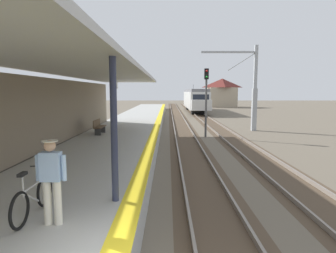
{
  "coord_description": "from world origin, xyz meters",
  "views": [
    {
      "loc": [
        0.6,
        -3.81,
        3.48
      ],
      "look_at": [
        0.58,
        7.56,
        2.1
      ],
      "focal_mm": 30.82,
      "sensor_mm": 36.0,
      "label": 1
    }
  ],
  "objects_px": {
    "commuter_person": "(52,178)",
    "approaching_train": "(196,99)",
    "rail_signal_post": "(207,95)",
    "bicycle_beside_commuter": "(33,198)",
    "distant_trackside_house": "(223,92)",
    "platform_bench": "(99,126)",
    "catenary_pylon_far_side": "(252,90)"
  },
  "relations": [
    {
      "from": "distant_trackside_house",
      "to": "catenary_pylon_far_side",
      "type": "bearing_deg",
      "value": -96.93
    },
    {
      "from": "bicycle_beside_commuter",
      "to": "distant_trackside_house",
      "type": "height_order",
      "value": "distant_trackside_house"
    },
    {
      "from": "bicycle_beside_commuter",
      "to": "catenary_pylon_far_side",
      "type": "distance_m",
      "value": 22.51
    },
    {
      "from": "catenary_pylon_far_side",
      "to": "commuter_person",
      "type": "bearing_deg",
      "value": -115.37
    },
    {
      "from": "approaching_train",
      "to": "bicycle_beside_commuter",
      "type": "height_order",
      "value": "approaching_train"
    },
    {
      "from": "bicycle_beside_commuter",
      "to": "distant_trackside_house",
      "type": "relative_size",
      "value": 0.28
    },
    {
      "from": "approaching_train",
      "to": "commuter_person",
      "type": "height_order",
      "value": "approaching_train"
    },
    {
      "from": "commuter_person",
      "to": "bicycle_beside_commuter",
      "type": "height_order",
      "value": "commuter_person"
    },
    {
      "from": "approaching_train",
      "to": "rail_signal_post",
      "type": "height_order",
      "value": "rail_signal_post"
    },
    {
      "from": "commuter_person",
      "to": "rail_signal_post",
      "type": "xyz_separation_m",
      "value": [
        5.14,
        16.59,
        1.35
      ]
    },
    {
      "from": "approaching_train",
      "to": "platform_bench",
      "type": "distance_m",
      "value": 33.71
    },
    {
      "from": "distant_trackside_house",
      "to": "approaching_train",
      "type": "bearing_deg",
      "value": -115.92
    },
    {
      "from": "rail_signal_post",
      "to": "commuter_person",
      "type": "bearing_deg",
      "value": -107.2
    },
    {
      "from": "commuter_person",
      "to": "catenary_pylon_far_side",
      "type": "xyz_separation_m",
      "value": [
        9.62,
        20.29,
        1.76
      ]
    },
    {
      "from": "rail_signal_post",
      "to": "bicycle_beside_commuter",
      "type": "bearing_deg",
      "value": -109.28
    },
    {
      "from": "commuter_person",
      "to": "approaching_train",
      "type": "bearing_deg",
      "value": 81.15
    },
    {
      "from": "approaching_train",
      "to": "rail_signal_post",
      "type": "xyz_separation_m",
      "value": [
        -1.81,
        -28.02,
        1.02
      ]
    },
    {
      "from": "approaching_train",
      "to": "distant_trackside_house",
      "type": "xyz_separation_m",
      "value": [
        7.51,
        15.47,
        1.16
      ]
    },
    {
      "from": "commuter_person",
      "to": "distant_trackside_house",
      "type": "distance_m",
      "value": 61.81
    },
    {
      "from": "catenary_pylon_far_side",
      "to": "platform_bench",
      "type": "relative_size",
      "value": 4.69
    },
    {
      "from": "approaching_train",
      "to": "distant_trackside_house",
      "type": "bearing_deg",
      "value": 64.08
    },
    {
      "from": "approaching_train",
      "to": "platform_bench",
      "type": "height_order",
      "value": "approaching_train"
    },
    {
      "from": "bicycle_beside_commuter",
      "to": "catenary_pylon_far_side",
      "type": "relative_size",
      "value": 0.24
    },
    {
      "from": "platform_bench",
      "to": "bicycle_beside_commuter",
      "type": "bearing_deg",
      "value": -83.0
    },
    {
      "from": "commuter_person",
      "to": "catenary_pylon_far_side",
      "type": "bearing_deg",
      "value": 64.63
    },
    {
      "from": "bicycle_beside_commuter",
      "to": "platform_bench",
      "type": "distance_m",
      "value": 11.86
    },
    {
      "from": "rail_signal_post",
      "to": "distant_trackside_house",
      "type": "bearing_deg",
      "value": 77.9
    },
    {
      "from": "catenary_pylon_far_side",
      "to": "platform_bench",
      "type": "bearing_deg",
      "value": -144.84
    },
    {
      "from": "approaching_train",
      "to": "platform_bench",
      "type": "relative_size",
      "value": 12.25
    },
    {
      "from": "commuter_person",
      "to": "platform_bench",
      "type": "bearing_deg",
      "value": 99.34
    },
    {
      "from": "platform_bench",
      "to": "catenary_pylon_far_side",
      "type": "bearing_deg",
      "value": 35.16
    },
    {
      "from": "rail_signal_post",
      "to": "distant_trackside_house",
      "type": "height_order",
      "value": "distant_trackside_house"
    }
  ]
}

